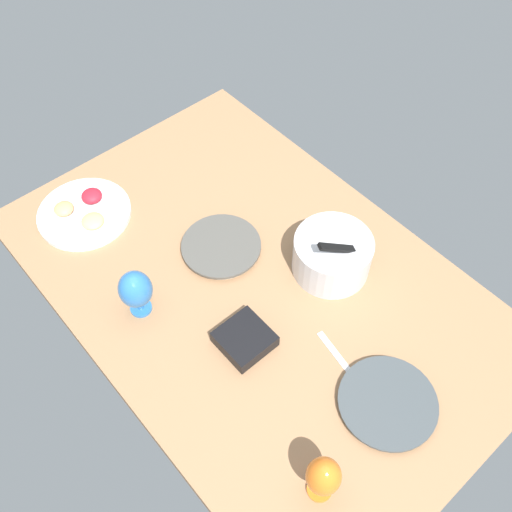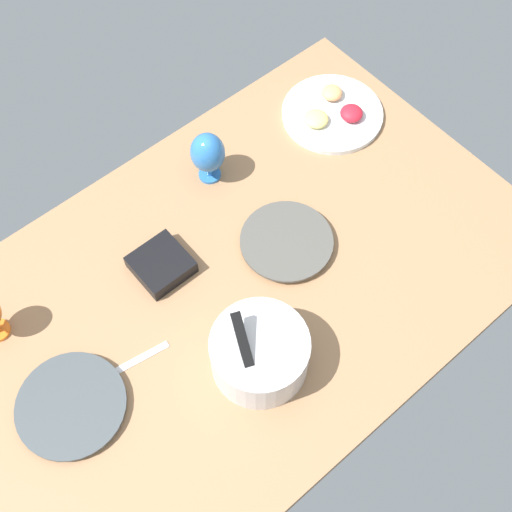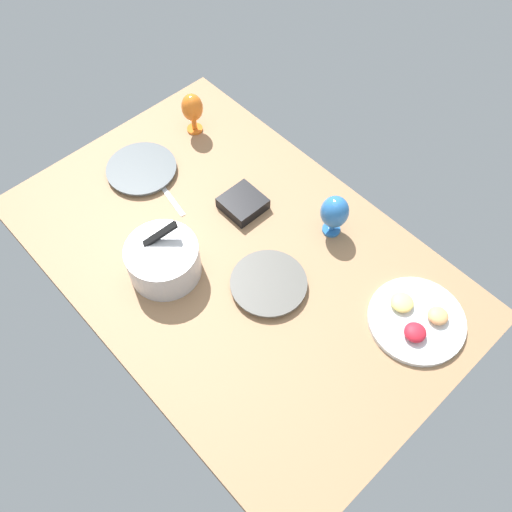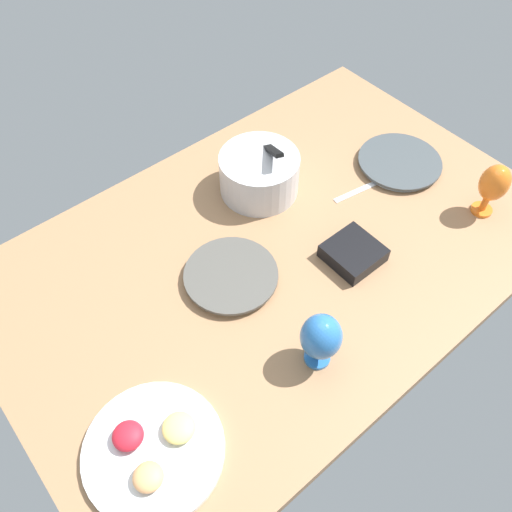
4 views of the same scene
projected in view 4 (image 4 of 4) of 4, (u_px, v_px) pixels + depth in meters
ground_plane at (277, 253)px, 152.64cm from camera, size 160.00×104.00×4.00cm
dinner_plate_left at (231, 276)px, 143.54cm from camera, size 25.72×25.72×2.60cm
dinner_plate_right at (399, 163)px, 171.41cm from camera, size 26.90×26.90×2.23cm
mixing_bowl at (259, 173)px, 160.02cm from camera, size 24.21×24.21×19.16cm
fruit_platter at (153, 449)px, 115.06cm from camera, size 31.26×31.26×5.44cm
hurricane_glass_blue at (321, 338)px, 121.85cm from camera, size 9.88×9.88×17.05cm
hurricane_glass_orange at (494, 184)px, 151.27cm from camera, size 8.46×8.46×17.66cm
square_bowl_black at (353, 253)px, 147.00cm from camera, size 14.16×14.16×4.51cm
fork_by_right_plate at (359, 190)px, 164.90cm from camera, size 18.05×4.76×0.60cm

